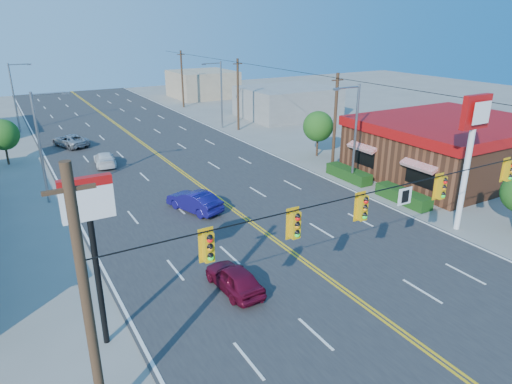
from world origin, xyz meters
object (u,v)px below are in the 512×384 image
car_magenta (234,279)px  car_white (105,160)px  pizza_hut_sign (91,228)px  signal_span (381,215)px  kfc_pylon (472,136)px  kfc (449,147)px  car_blue (194,202)px  car_silver (70,141)px

car_magenta → car_white: size_ratio=0.92×
pizza_hut_sign → signal_span: bearing=-20.2°
signal_span → car_magenta: size_ratio=6.27×
kfc_pylon → car_magenta: bearing=177.3°
kfc → car_blue: bearing=172.4°
kfc → car_silver: size_ratio=3.50×
signal_span → kfc_pylon: 11.87m
pizza_hut_sign → car_blue: bearing=52.0°
car_white → signal_span: bearing=107.2°
signal_span → kfc_pylon: (11.12, 4.00, 1.16)m
signal_span → kfc: signal_span is taller
car_blue → car_white: size_ratio=1.04×
kfc_pylon → car_silver: kfc_pylon is taller
kfc_pylon → car_blue: bearing=140.7°
signal_span → car_white: bearing=100.3°
kfc → car_magenta: bearing=-163.5°
car_white → car_blue: bearing=108.8°
kfc → car_blue: size_ratio=3.72×
kfc_pylon → signal_span: bearing=-160.2°
car_white → car_silver: bearing=-72.9°
kfc → car_silver: 37.19m
pizza_hut_sign → kfc_pylon: bearing=0.0°
signal_span → car_blue: signal_span is taller
kfc_pylon → pizza_hut_sign: bearing=180.0°
car_magenta → car_blue: car_blue is taller
car_blue → kfc: bearing=153.2°
kfc → car_blue: kfc is taller
kfc → car_white: (-25.26, 16.96, -1.77)m
signal_span → kfc: (20.02, 12.00, -2.51)m
car_silver → signal_span: bearing=79.5°
kfc → kfc_pylon: 12.52m
pizza_hut_sign → car_blue: size_ratio=1.57×
signal_span → pizza_hut_sign: (-10.88, 4.00, 0.30)m
car_white → pizza_hut_sign: bearing=84.2°
car_magenta → car_white: bearing=-90.8°
car_magenta → car_silver: size_ratio=0.83×
kfc → pizza_hut_sign: (-30.90, -8.00, 2.80)m
car_blue → car_silver: size_ratio=0.94×
kfc_pylon → car_magenta: (-15.65, 0.73, -5.38)m
signal_span → pizza_hut_sign: 11.60m
car_silver → car_blue: bearing=80.5°
car_magenta → car_silver: bearing=-88.5°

